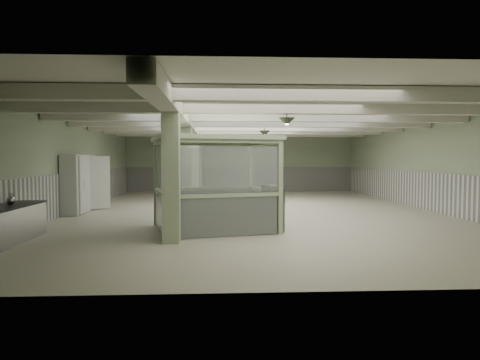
{
  "coord_description": "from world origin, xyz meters",
  "views": [
    {
      "loc": [
        -1.35,
        -16.48,
        2.09
      ],
      "look_at": [
        -0.58,
        -1.48,
        1.3
      ],
      "focal_mm": 32.0,
      "sensor_mm": 36.0,
      "label": 1
    }
  ],
  "objects": [
    {
      "name": "wall_right",
      "position": [
        7.0,
        0.0,
        1.8
      ],
      "size": [
        0.02,
        20.0,
        3.6
      ],
      "primitive_type": "cube",
      "color": "#9CAE8B",
      "rests_on": "floor"
    },
    {
      "name": "beam_c",
      "position": [
        0.0,
        -2.5,
        3.42
      ],
      "size": [
        13.9,
        0.35,
        0.32
      ],
      "primitive_type": "cube",
      "color": "beige",
      "rests_on": "ceiling"
    },
    {
      "name": "beam_e",
      "position": [
        0.0,
        2.5,
        3.42
      ],
      "size": [
        13.9,
        0.35,
        0.32
      ],
      "primitive_type": "cube",
      "color": "beige",
      "rests_on": "ceiling"
    },
    {
      "name": "ceiling",
      "position": [
        0.0,
        0.0,
        3.6
      ],
      "size": [
        14.0,
        20.0,
        0.02
      ],
      "primitive_type": "cube",
      "color": "white",
      "rests_on": "wall_back"
    },
    {
      "name": "beam_f",
      "position": [
        0.0,
        5.0,
        3.42
      ],
      "size": [
        13.9,
        0.35,
        0.32
      ],
      "primitive_type": "cube",
      "color": "beige",
      "rests_on": "ceiling"
    },
    {
      "name": "wall_left",
      "position": [
        -7.0,
        0.0,
        1.8
      ],
      "size": [
        0.02,
        20.0,
        3.6
      ],
      "primitive_type": "cube",
      "color": "#9CAE8B",
      "rests_on": "floor"
    },
    {
      "name": "column_c",
      "position": [
        -2.5,
        4.0,
        1.8
      ],
      "size": [
        0.42,
        0.42,
        3.6
      ],
      "primitive_type": "cube",
      "color": "#B1C59E",
      "rests_on": "floor"
    },
    {
      "name": "wainscot_left",
      "position": [
        -6.97,
        0.0,
        0.75
      ],
      "size": [
        0.05,
        19.9,
        1.5
      ],
      "primitive_type": "cube",
      "color": "white",
      "rests_on": "floor"
    },
    {
      "name": "wainscot_right",
      "position": [
        6.97,
        0.0,
        0.75
      ],
      "size": [
        0.05,
        19.9,
        1.5
      ],
      "primitive_type": "cube",
      "color": "white",
      "rests_on": "floor"
    },
    {
      "name": "pendant_front",
      "position": [
        0.5,
        -5.0,
        3.05
      ],
      "size": [
        0.44,
        0.44,
        0.22
      ],
      "primitive_type": "cone",
      "rotation": [
        3.14,
        0.0,
        0.0
      ],
      "color": "#2D392B",
      "rests_on": "ceiling"
    },
    {
      "name": "beam_b",
      "position": [
        0.0,
        -5.0,
        3.42
      ],
      "size": [
        13.9,
        0.35,
        0.32
      ],
      "primitive_type": "cube",
      "color": "beige",
      "rests_on": "ceiling"
    },
    {
      "name": "column_a",
      "position": [
        -2.5,
        -6.0,
        1.8
      ],
      "size": [
        0.42,
        0.42,
        3.6
      ],
      "primitive_type": "cube",
      "color": "#B1C59E",
      "rests_on": "floor"
    },
    {
      "name": "filing_cabinet",
      "position": [
        0.19,
        -4.56,
        0.66
      ],
      "size": [
        0.61,
        0.72,
        1.32
      ],
      "primitive_type": "cube",
      "rotation": [
        0.0,
        0.0,
        0.36
      ],
      "color": "#585E4E",
      "rests_on": "floor"
    },
    {
      "name": "girder",
      "position": [
        -2.5,
        0.0,
        3.38
      ],
      "size": [
        0.45,
        19.9,
        0.4
      ],
      "primitive_type": "cube",
      "color": "beige",
      "rests_on": "ceiling"
    },
    {
      "name": "beam_g",
      "position": [
        0.0,
        7.5,
        3.42
      ],
      "size": [
        13.9,
        0.35,
        0.32
      ],
      "primitive_type": "cube",
      "color": "beige",
      "rests_on": "ceiling"
    },
    {
      "name": "beam_a",
      "position": [
        0.0,
        -7.5,
        3.42
      ],
      "size": [
        13.9,
        0.35,
        0.32
      ],
      "primitive_type": "cube",
      "color": "beige",
      "rests_on": "ceiling"
    },
    {
      "name": "beam_d",
      "position": [
        0.0,
        0.0,
        3.42
      ],
      "size": [
        13.9,
        0.35,
        0.32
      ],
      "primitive_type": "cube",
      "color": "beige",
      "rests_on": "ceiling"
    },
    {
      "name": "column_b",
      "position": [
        -2.5,
        -1.0,
        1.8
      ],
      "size": [
        0.42,
        0.42,
        3.6
      ],
      "primitive_type": "cube",
      "color": "#B1C59E",
      "rests_on": "floor"
    },
    {
      "name": "column_d",
      "position": [
        -2.5,
        8.0,
        1.8
      ],
      "size": [
        0.42,
        0.42,
        3.6
      ],
      "primitive_type": "cube",
      "color": "#B1C59E",
      "rests_on": "floor"
    },
    {
      "name": "wainscot_back",
      "position": [
        0.0,
        9.97,
        0.75
      ],
      "size": [
        13.9,
        0.05,
        1.5
      ],
      "primitive_type": "cube",
      "color": "white",
      "rests_on": "floor"
    },
    {
      "name": "pendant_back",
      "position": [
        0.5,
        5.5,
        3.05
      ],
      "size": [
        0.44,
        0.44,
        0.22
      ],
      "primitive_type": "cone",
      "rotation": [
        3.14,
        0.0,
        0.0
      ],
      "color": "#2D392B",
      "rests_on": "ceiling"
    },
    {
      "name": "pendant_mid",
      "position": [
        0.5,
        0.5,
        3.05
      ],
      "size": [
        0.44,
        0.44,
        0.22
      ],
      "primitive_type": "cone",
      "rotation": [
        3.14,
        0.0,
        0.0
      ],
      "color": "#2D392B",
      "rests_on": "ceiling"
    },
    {
      "name": "guard_booth",
      "position": [
        -1.47,
        -4.1,
        1.81
      ],
      "size": [
        3.91,
        3.53,
        2.69
      ],
      "rotation": [
        0.0,
        0.0,
        0.24
      ],
      "color": "#AFC69E",
      "rests_on": "floor"
    },
    {
      "name": "floor",
      "position": [
        0.0,
        0.0,
        0.0
      ],
      "size": [
        20.0,
        20.0,
        0.0
      ],
      "primitive_type": "plane",
      "color": "beige",
      "rests_on": "ground"
    },
    {
      "name": "walkin_cooler",
      "position": [
        -6.62,
        0.06,
        1.09
      ],
      "size": [
        1.1,
        2.39,
        2.19
      ],
      "color": "silver",
      "rests_on": "floor"
    },
    {
      "name": "pitcher_far",
      "position": [
        -6.53,
        -5.58,
        1.05
      ],
      "size": [
        0.28,
        0.3,
        0.3
      ],
      "primitive_type": null,
      "rotation": [
        0.0,
        0.0,
        -0.4
      ],
      "color": "#A9A8AD",
      "rests_on": "prep_counter"
    },
    {
      "name": "wall_back",
      "position": [
        0.0,
        10.0,
        1.8
      ],
      "size": [
        14.0,
        0.02,
        3.6
      ],
      "primitive_type": "cube",
      "color": "#9CAE8B",
      "rests_on": "floor"
    },
    {
      "name": "wall_front",
      "position": [
        0.0,
        -10.0,
        1.8
      ],
      "size": [
        14.0,
        0.02,
        3.6
      ],
      "primitive_type": "cube",
      "color": "#9CAE8B",
      "rests_on": "floor"
    }
  ]
}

